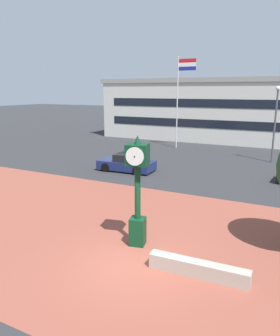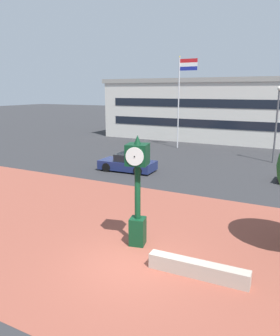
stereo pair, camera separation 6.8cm
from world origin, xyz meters
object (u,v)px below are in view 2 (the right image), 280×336
(street_clock, at_px, (138,187))
(flagpole_primary, at_px, (181,93))
(civic_building, at_px, (241,109))
(street_lamp_post, at_px, (277,116))
(car_street_mid, at_px, (128,163))

(street_clock, relative_size, flagpole_primary, 0.47)
(street_clock, bearing_deg, civic_building, 81.32)
(street_clock, distance_m, civic_building, 31.59)
(street_lamp_post, bearing_deg, flagpole_primary, 161.62)
(street_clock, bearing_deg, street_lamp_post, 67.66)
(civic_building, bearing_deg, street_clock, -85.47)
(street_lamp_post, bearing_deg, car_street_mid, -138.81)
(street_clock, distance_m, car_street_mid, 11.91)
(street_lamp_post, bearing_deg, street_clock, -99.13)
(car_street_mid, height_order, civic_building, civic_building)
(flagpole_primary, relative_size, street_lamp_post, 1.48)
(street_clock, height_order, street_lamp_post, street_lamp_post)
(car_street_mid, bearing_deg, flagpole_primary, -1.75)
(car_street_mid, relative_size, civic_building, 0.13)
(car_street_mid, bearing_deg, civic_building, -12.51)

